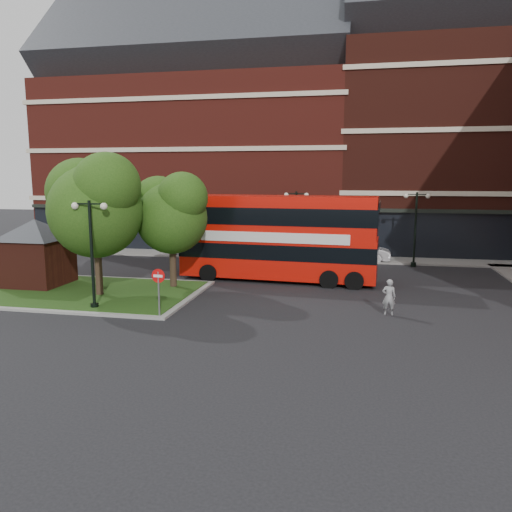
% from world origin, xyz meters
% --- Properties ---
extents(ground, '(120.00, 120.00, 0.00)m').
position_xyz_m(ground, '(0.00, 0.00, 0.00)').
color(ground, black).
rests_on(ground, ground).
extents(pavement_far, '(44.00, 3.00, 0.12)m').
position_xyz_m(pavement_far, '(0.00, 16.50, 0.06)').
color(pavement_far, slate).
rests_on(pavement_far, ground).
extents(terrace_far_left, '(26.00, 12.00, 14.00)m').
position_xyz_m(terrace_far_left, '(-8.00, 24.00, 7.00)').
color(terrace_far_left, maroon).
rests_on(terrace_far_left, ground).
extents(terrace_far_right, '(18.00, 12.00, 16.00)m').
position_xyz_m(terrace_far_right, '(14.00, 24.00, 8.00)').
color(terrace_far_right, '#471911').
rests_on(terrace_far_right, ground).
extents(traffic_island, '(12.60, 7.60, 0.15)m').
position_xyz_m(traffic_island, '(-8.00, 3.00, 0.07)').
color(traffic_island, gray).
rests_on(traffic_island, ground).
extents(kiosk, '(6.51, 6.51, 3.60)m').
position_xyz_m(kiosk, '(-11.00, 4.00, 2.32)').
color(kiosk, '#471911').
rests_on(kiosk, traffic_island).
extents(tree_island_west, '(5.40, 4.71, 7.21)m').
position_xyz_m(tree_island_west, '(-6.60, 2.58, 4.79)').
color(tree_island_west, '#2D2116').
rests_on(tree_island_west, ground).
extents(tree_island_east, '(4.46, 3.90, 6.29)m').
position_xyz_m(tree_island_east, '(-3.58, 5.06, 4.24)').
color(tree_island_east, '#2D2116').
rests_on(tree_island_east, ground).
extents(lamp_island, '(1.72, 0.36, 5.00)m').
position_xyz_m(lamp_island, '(-5.50, 0.20, 2.83)').
color(lamp_island, black).
rests_on(lamp_island, ground).
extents(lamp_far_left, '(1.72, 0.36, 5.00)m').
position_xyz_m(lamp_far_left, '(2.00, 14.50, 2.83)').
color(lamp_far_left, black).
rests_on(lamp_far_left, ground).
extents(lamp_far_right, '(1.72, 0.36, 5.00)m').
position_xyz_m(lamp_far_right, '(10.00, 14.50, 2.83)').
color(lamp_far_right, black).
rests_on(lamp_far_right, ground).
extents(bus, '(11.48, 3.31, 4.33)m').
position_xyz_m(bus, '(1.69, 8.36, 2.84)').
color(bus, red).
rests_on(bus, ground).
extents(woman, '(0.61, 0.41, 1.62)m').
position_xyz_m(woman, '(7.66, 2.00, 0.81)').
color(woman, gray).
rests_on(woman, ground).
extents(car_silver, '(3.84, 1.88, 1.26)m').
position_xyz_m(car_silver, '(-5.89, 16.00, 0.63)').
color(car_silver, '#B4B6BB').
rests_on(car_silver, ground).
extents(car_white, '(4.49, 1.83, 1.45)m').
position_xyz_m(car_white, '(6.40, 16.00, 0.72)').
color(car_white, silver).
rests_on(car_white, ground).
extents(no_entry_sign, '(0.60, 0.08, 2.17)m').
position_xyz_m(no_entry_sign, '(-2.05, -0.50, 1.55)').
color(no_entry_sign, slate).
rests_on(no_entry_sign, ground).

